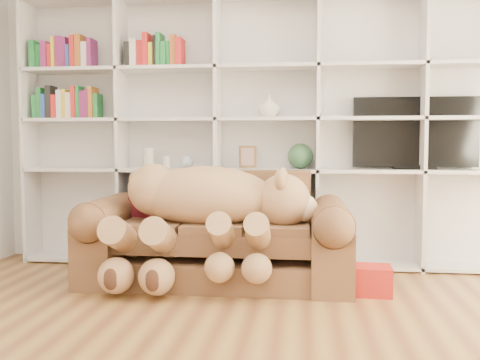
# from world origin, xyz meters

# --- Properties ---
(wall_back) EXTENTS (5.00, 0.02, 2.70)m
(wall_back) POSITION_xyz_m (0.00, 2.50, 1.35)
(wall_back) COLOR white
(wall_back) RESTS_ON floor
(bookshelf) EXTENTS (4.43, 0.35, 2.40)m
(bookshelf) POSITION_xyz_m (-0.24, 2.36, 1.31)
(bookshelf) COLOR silver
(bookshelf) RESTS_ON floor
(sofa) EXTENTS (2.05, 0.89, 0.86)m
(sofa) POSITION_xyz_m (-0.35, 1.70, 0.33)
(sofa) COLOR brown
(sofa) RESTS_ON floor
(teddy_bear) EXTENTS (1.55, 0.85, 0.90)m
(teddy_bear) POSITION_xyz_m (-0.42, 1.53, 0.60)
(teddy_bear) COLOR tan
(teddy_bear) RESTS_ON sofa
(throw_pillow) EXTENTS (0.47, 0.38, 0.43)m
(throw_pillow) POSITION_xyz_m (-0.91, 1.85, 0.64)
(throw_pillow) COLOR #5B0F21
(throw_pillow) RESTS_ON sofa
(gift_box) EXTENTS (0.27, 0.26, 0.21)m
(gift_box) POSITION_xyz_m (0.82, 1.47, 0.10)
(gift_box) COLOR #AC1F17
(gift_box) RESTS_ON floor
(tv) EXTENTS (1.05, 0.18, 0.62)m
(tv) POSITION_xyz_m (1.27, 2.35, 1.17)
(tv) COLOR black
(tv) RESTS_ON bookshelf
(picture_frame) EXTENTS (0.16, 0.06, 0.19)m
(picture_frame) POSITION_xyz_m (-0.17, 2.30, 0.97)
(picture_frame) COLOR brown
(picture_frame) RESTS_ON bookshelf
(green_vase) EXTENTS (0.22, 0.22, 0.22)m
(green_vase) POSITION_xyz_m (0.29, 2.30, 0.98)
(green_vase) COLOR #2B5433
(green_vase) RESTS_ON bookshelf
(figurine_tall) EXTENTS (0.10, 0.10, 0.18)m
(figurine_tall) POSITION_xyz_m (-1.07, 2.30, 0.96)
(figurine_tall) COLOR beige
(figurine_tall) RESTS_ON bookshelf
(figurine_short) EXTENTS (0.08, 0.08, 0.11)m
(figurine_short) POSITION_xyz_m (-0.91, 2.30, 0.92)
(figurine_short) COLOR beige
(figurine_short) RESTS_ON bookshelf
(snow_globe) EXTENTS (0.10, 0.10, 0.10)m
(snow_globe) POSITION_xyz_m (-0.72, 2.30, 0.92)
(snow_globe) COLOR silver
(snow_globe) RESTS_ON bookshelf
(shelf_vase) EXTENTS (0.25, 0.25, 0.20)m
(shelf_vase) POSITION_xyz_m (0.01, 2.30, 1.41)
(shelf_vase) COLOR silver
(shelf_vase) RESTS_ON bookshelf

